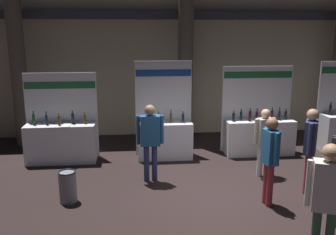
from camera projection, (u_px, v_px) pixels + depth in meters
The scene contains 11 objects.
ground_plane at pixel (213, 196), 7.46m from camera, with size 29.13×29.13×0.00m, color black.
hall_colonnade at pixel (182, 28), 11.35m from camera, with size 14.57×1.22×6.87m.
exhibitor_booth_0 at pixel (61, 139), 9.35m from camera, with size 1.84×0.71×2.27m.
exhibitor_booth_1 at pixel (165, 135), 9.65m from camera, with size 1.51×0.66×2.55m.
exhibitor_booth_2 at pixel (258, 133), 9.97m from camera, with size 1.96×0.66×2.38m.
trash_bin at pixel (68, 187), 7.13m from camera, with size 0.34×0.34×0.64m.
visitor_0 at pixel (270, 155), 6.85m from camera, with size 0.25×0.49×1.74m.
visitor_2 at pixel (327, 194), 4.96m from camera, with size 0.54×0.39×1.83m.
visitor_3 at pixel (310, 143), 7.39m from camera, with size 0.41×0.52×1.78m.
visitor_5 at pixel (264, 137), 8.33m from camera, with size 0.53×0.32×1.59m.
visitor_6 at pixel (150, 136), 7.96m from camera, with size 0.60×0.24×1.75m.
Camera 1 is at (-1.60, -6.78, 3.26)m, focal length 38.86 mm.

